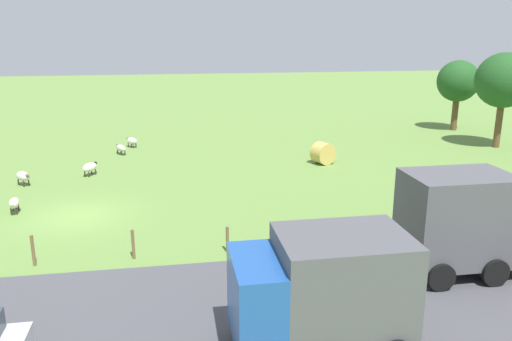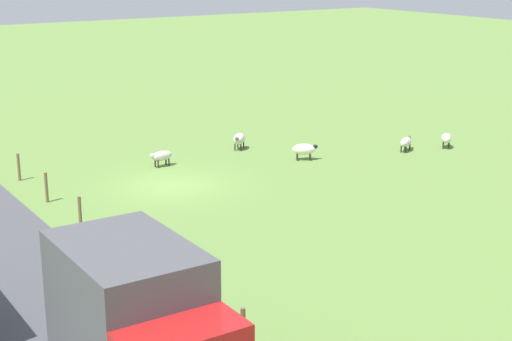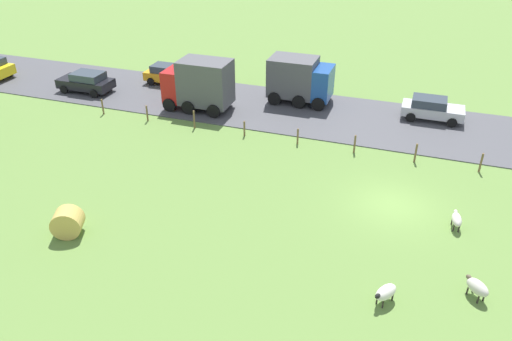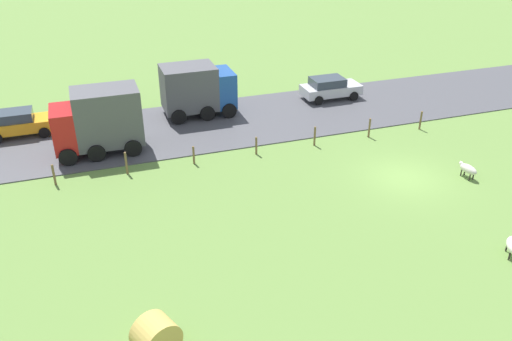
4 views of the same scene
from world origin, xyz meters
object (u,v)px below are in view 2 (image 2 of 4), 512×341
(sheep_1, at_px, (161,156))
(sheep_2, at_px, (239,139))
(sheep_3, at_px, (406,142))
(truck_1, at_px, (139,331))
(sheep_0, at_px, (446,138))
(sheep_4, at_px, (304,149))

(sheep_1, distance_m, sheep_2, 4.71)
(sheep_2, distance_m, sheep_3, 8.20)
(truck_1, bearing_deg, sheep_0, -150.22)
(sheep_1, bearing_deg, sheep_2, -170.71)
(sheep_1, xyz_separation_m, truck_1, (9.23, 17.62, 1.47))
(sheep_4, bearing_deg, sheep_2, -66.47)
(sheep_1, xyz_separation_m, sheep_4, (-6.12, 2.64, 0.02))
(sheep_1, distance_m, truck_1, 19.94)
(sheep_0, bearing_deg, sheep_2, -31.30)
(sheep_2, bearing_deg, sheep_0, 148.70)
(sheep_1, distance_m, sheep_3, 12.01)
(sheep_4, xyz_separation_m, truck_1, (15.36, 14.98, 1.44))
(sheep_1, relative_size, sheep_4, 0.99)
(sheep_0, relative_size, sheep_3, 0.82)
(sheep_3, relative_size, sheep_4, 1.03)
(sheep_1, xyz_separation_m, sheep_2, (-4.65, -0.76, 0.04))
(sheep_0, distance_m, sheep_4, 7.62)
(truck_1, bearing_deg, sheep_3, -146.49)
(sheep_4, bearing_deg, truck_1, 44.29)
(sheep_1, bearing_deg, sheep_4, 156.71)
(sheep_2, height_order, truck_1, truck_1)
(sheep_0, distance_m, sheep_1, 14.25)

